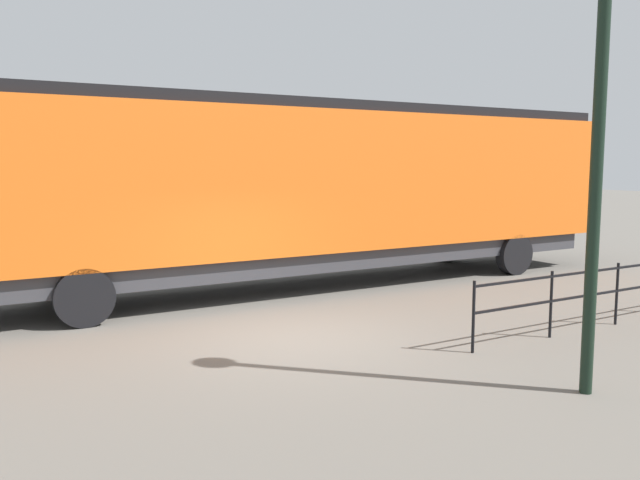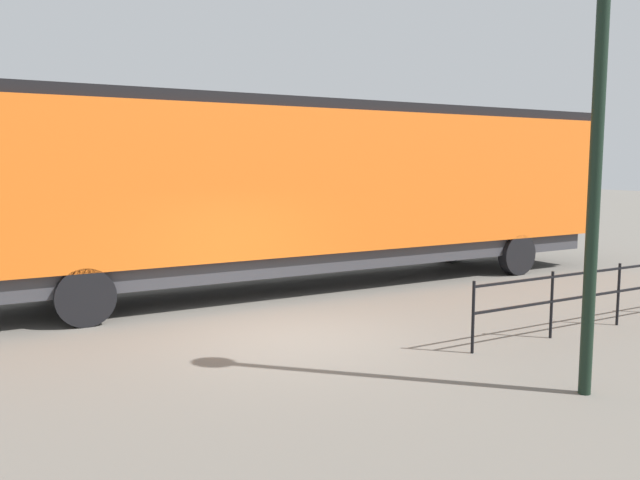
# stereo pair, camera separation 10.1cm
# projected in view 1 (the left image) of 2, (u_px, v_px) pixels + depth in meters

# --- Properties ---
(ground_plane) EXTENTS (120.00, 120.00, 0.00)m
(ground_plane) POSITION_uv_depth(u_px,v_px,m) (296.00, 339.00, 11.05)
(ground_plane) COLOR #666059
(locomotive) EXTENTS (3.00, 17.37, 4.41)m
(locomotive) POSITION_uv_depth(u_px,v_px,m) (329.00, 185.00, 15.85)
(locomotive) COLOR orange
(locomotive) RESTS_ON ground_plane
(lamp_post) EXTENTS (0.51, 0.51, 5.73)m
(lamp_post) POSITION_uv_depth(u_px,v_px,m) (601.00, 77.00, 8.02)
(lamp_post) COLOR black
(lamp_post) RESTS_ON ground_plane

